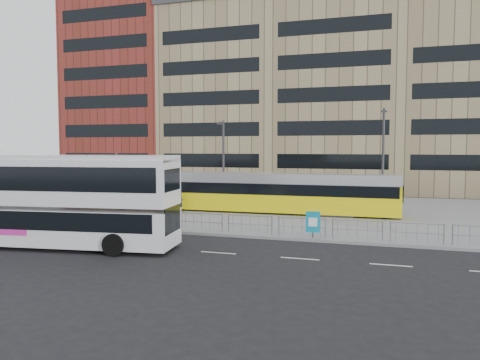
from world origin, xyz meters
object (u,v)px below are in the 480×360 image
(pedestrian, at_px, (181,201))
(lamp_post_west, at_px, (223,160))
(traffic_light_west, at_px, (157,195))
(lamp_post_east, at_px, (383,157))
(bare_tree, at_px, (116,151))
(ad_panel, at_px, (313,222))
(tram, at_px, (230,192))
(double_decker_bus, at_px, (62,198))

(pedestrian, xyz_separation_m, lamp_post_west, (2.44, 3.01, 3.14))
(pedestrian, height_order, traffic_light_west, traffic_light_west)
(lamp_post_east, bearing_deg, bare_tree, -167.43)
(ad_panel, bearing_deg, tram, 120.90)
(traffic_light_west, bearing_deg, tram, 72.95)
(ad_panel, relative_size, lamp_post_west, 0.20)
(double_decker_bus, height_order, lamp_post_east, lamp_post_east)
(tram, relative_size, traffic_light_west, 8.25)
(double_decker_bus, relative_size, lamp_post_west, 1.69)
(double_decker_bus, relative_size, pedestrian, 7.52)
(double_decker_bus, height_order, tram, double_decker_bus)
(double_decker_bus, distance_m, tram, 15.21)
(double_decker_bus, height_order, ad_panel, double_decker_bus)
(tram, distance_m, bare_tree, 9.25)
(lamp_post_west, distance_m, lamp_post_east, 12.45)
(ad_panel, height_order, traffic_light_west, traffic_light_west)
(double_decker_bus, bearing_deg, tram, 67.20)
(lamp_post_east, bearing_deg, tram, -173.58)
(double_decker_bus, distance_m, lamp_post_east, 22.32)
(ad_panel, height_order, lamp_post_west, lamp_post_west)
(ad_panel, relative_size, lamp_post_east, 0.19)
(traffic_light_west, xyz_separation_m, bare_tree, (-6.12, 5.25, 2.69))
(double_decker_bus, distance_m, ad_panel, 13.35)
(double_decker_bus, bearing_deg, bare_tree, 102.10)
(pedestrian, relative_size, traffic_light_west, 0.52)
(ad_panel, bearing_deg, bare_tree, 149.35)
(tram, distance_m, lamp_post_west, 2.95)
(tram, relative_size, bare_tree, 3.92)
(double_decker_bus, xyz_separation_m, lamp_post_east, (15.55, 15.91, 1.87))
(double_decker_bus, bearing_deg, traffic_light_west, 64.45)
(bare_tree, bearing_deg, pedestrian, 16.70)
(double_decker_bus, relative_size, tram, 0.47)
(traffic_light_west, relative_size, lamp_post_east, 0.40)
(pedestrian, height_order, bare_tree, bare_tree)
(traffic_light_west, xyz_separation_m, lamp_post_west, (1.01, 9.67, 1.96))
(traffic_light_west, relative_size, bare_tree, 0.48)
(lamp_post_east, distance_m, bare_tree, 20.06)
(pedestrian, bearing_deg, lamp_post_west, -61.65)
(double_decker_bus, relative_size, bare_tree, 1.85)
(lamp_post_east, bearing_deg, lamp_post_west, 179.76)
(double_decker_bus, height_order, traffic_light_west, double_decker_bus)
(bare_tree, bearing_deg, traffic_light_west, -40.62)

